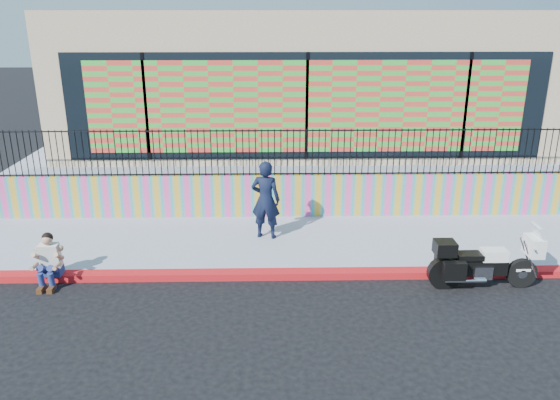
{
  "coord_description": "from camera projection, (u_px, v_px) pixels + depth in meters",
  "views": [
    {
      "loc": [
        -1.0,
        -10.16,
        5.24
      ],
      "look_at": [
        -0.76,
        1.2,
        1.29
      ],
      "focal_mm": 35.0,
      "sensor_mm": 36.0,
      "label": 1
    }
  ],
  "objects": [
    {
      "name": "police_motorcycle",
      "position": [
        482.0,
        262.0,
        10.75
      ],
      "size": [
        2.14,
        0.71,
        1.33
      ],
      "color": "black",
      "rests_on": "ground"
    },
    {
      "name": "police_officer",
      "position": [
        266.0,
        200.0,
        12.67
      ],
      "size": [
        0.76,
        0.58,
        1.86
      ],
      "primitive_type": "imported",
      "rotation": [
        0.0,
        0.0,
        2.93
      ],
      "color": "black",
      "rests_on": "sidewalk"
    },
    {
      "name": "seated_man",
      "position": [
        48.0,
        265.0,
        10.85
      ],
      "size": [
        0.54,
        0.71,
        1.06
      ],
      "color": "navy",
      "rests_on": "ground"
    },
    {
      "name": "elevated_platform",
      "position": [
        298.0,
        151.0,
        19.01
      ],
      "size": [
        16.0,
        10.0,
        1.25
      ],
      "primitive_type": "cube",
      "color": "#8A90A5",
      "rests_on": "ground"
    },
    {
      "name": "ground",
      "position": [
        318.0,
        277.0,
        11.33
      ],
      "size": [
        90.0,
        90.0,
        0.0
      ],
      "primitive_type": "plane",
      "color": "black",
      "rests_on": "ground"
    },
    {
      "name": "metal_fence",
      "position": [
        308.0,
        152.0,
        13.79
      ],
      "size": [
        15.8,
        0.04,
        1.2
      ],
      "primitive_type": null,
      "color": "black",
      "rests_on": "mural_wall"
    },
    {
      "name": "sidewalk",
      "position": [
        312.0,
        242.0,
        12.87
      ],
      "size": [
        16.0,
        3.0,
        0.15
      ],
      "primitive_type": "cube",
      "color": "#8A90A5",
      "rests_on": "ground"
    },
    {
      "name": "red_curb",
      "position": [
        318.0,
        274.0,
        11.31
      ],
      "size": [
        16.0,
        0.3,
        0.15
      ],
      "primitive_type": "cube",
      "color": "#AF0C22",
      "rests_on": "ground"
    },
    {
      "name": "mural_wall",
      "position": [
        308.0,
        195.0,
        14.17
      ],
      "size": [
        16.0,
        0.2,
        1.1
      ],
      "primitive_type": "cube",
      "color": "#FF4399",
      "rests_on": "sidewalk"
    },
    {
      "name": "storefront_building",
      "position": [
        299.0,
        75.0,
        17.95
      ],
      "size": [
        14.0,
        8.06,
        4.0
      ],
      "color": "tan",
      "rests_on": "elevated_platform"
    }
  ]
}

